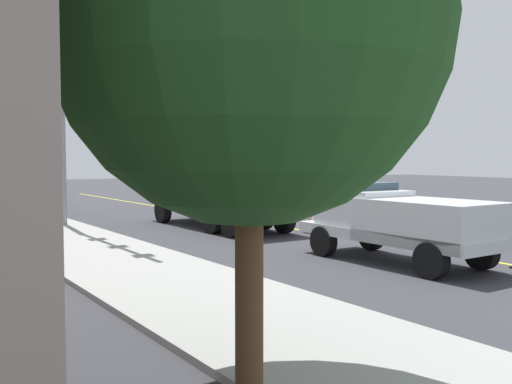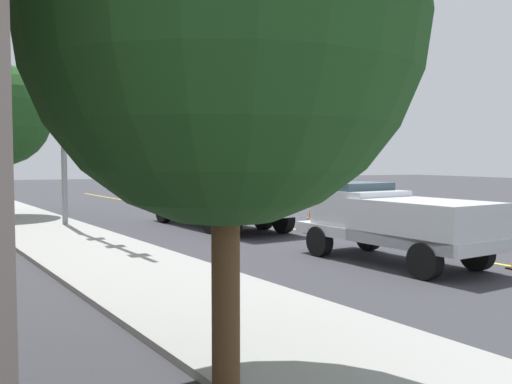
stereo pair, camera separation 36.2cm
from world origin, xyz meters
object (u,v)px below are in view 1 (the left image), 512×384
at_px(traffic_cone_mid_rear, 207,207).
at_px(traffic_signal_mast, 77,63).
at_px(utility_bucket_truck, 217,187).
at_px(traffic_cone_mid_front, 310,222).
at_px(service_pickup_truck, 399,220).
at_px(passing_minivan, 215,191).

distance_m(traffic_cone_mid_rear, traffic_signal_mast, 9.56).
bearing_deg(utility_bucket_truck, traffic_cone_mid_front, -142.79).
height_order(service_pickup_truck, traffic_signal_mast, traffic_signal_mast).
bearing_deg(utility_bucket_truck, passing_minivan, -20.76).
bearing_deg(passing_minivan, service_pickup_truck, 174.64).
distance_m(passing_minivan, traffic_cone_mid_front, 11.26).
bearing_deg(traffic_cone_mid_rear, passing_minivan, -27.02).
distance_m(utility_bucket_truck, passing_minivan, 8.61).
distance_m(traffic_cone_mid_front, traffic_cone_mid_rear, 7.78).
height_order(traffic_cone_mid_rear, traffic_signal_mast, traffic_signal_mast).
bearing_deg(traffic_cone_mid_front, traffic_cone_mid_rear, 8.92).
height_order(utility_bucket_truck, traffic_signal_mast, traffic_signal_mast).
relative_size(service_pickup_truck, passing_minivan, 1.16).
distance_m(utility_bucket_truck, traffic_cone_mid_front, 4.20).
relative_size(traffic_cone_mid_front, traffic_signal_mast, 0.10).
xyz_separation_m(utility_bucket_truck, traffic_cone_mid_front, (-3.21, -2.44, -1.19)).
bearing_deg(utility_bucket_truck, service_pickup_truck, -171.42).
distance_m(utility_bucket_truck, traffic_signal_mast, 6.99).
xyz_separation_m(utility_bucket_truck, traffic_cone_mid_rear, (4.47, -1.23, -1.19)).
height_order(utility_bucket_truck, traffic_cone_mid_front, utility_bucket_truck).
xyz_separation_m(passing_minivan, traffic_cone_mid_front, (-11.23, 0.61, -0.55)).
xyz_separation_m(service_pickup_truck, traffic_signal_mast, (9.84, 6.65, 5.10)).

